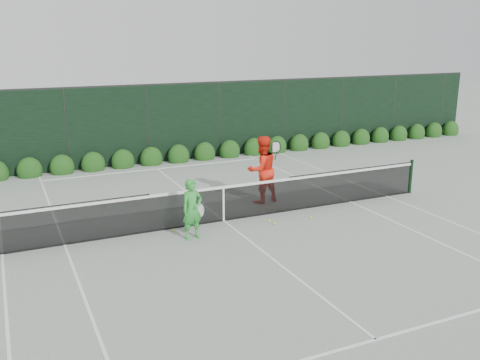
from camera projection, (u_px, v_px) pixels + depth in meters
name	position (u px, v px, depth m)	size (l,w,h in m)	color
ground	(224.00, 221.00, 14.37)	(80.00, 80.00, 0.00)	gray
tennis_net	(223.00, 202.00, 14.22)	(12.90, 0.10, 1.07)	black
player_woman	(192.00, 209.00, 12.95)	(0.66, 0.47, 1.50)	green
player_man	(262.00, 170.00, 15.76)	(1.06, 0.87, 2.00)	#FF2A15
court_lines	(224.00, 221.00, 14.37)	(11.03, 23.83, 0.01)	white
windscreen_fence	(272.00, 193.00, 11.60)	(32.00, 21.07, 3.06)	black
hedge_row	(151.00, 159.00, 20.58)	(31.66, 0.65, 0.94)	#133C10
tennis_balls	(253.00, 219.00, 14.44)	(3.79, 1.25, 0.07)	#C5F336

